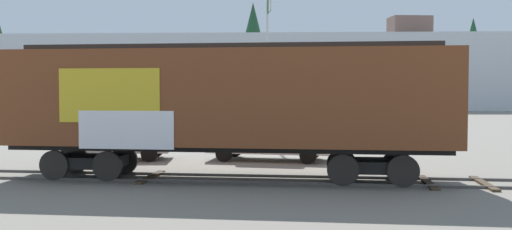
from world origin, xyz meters
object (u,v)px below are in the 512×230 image
(parked_car_white, at_px, (269,140))
(flagpole, at_px, (268,51))
(freight_car, at_px, (226,100))
(parked_car_silver, at_px, (113,139))

(parked_car_white, bearing_deg, flagpole, 91.86)
(parked_car_white, bearing_deg, freight_car, -103.83)
(freight_car, height_order, flagpole, flagpole)
(flagpole, relative_size, parked_car_silver, 1.66)
(flagpole, height_order, parked_car_silver, flagpole)
(parked_car_silver, bearing_deg, flagpole, 47.62)
(freight_car, relative_size, flagpole, 1.81)
(freight_car, bearing_deg, parked_car_white, 76.17)
(parked_car_silver, distance_m, parked_car_white, 6.24)
(flagpole, xyz_separation_m, parked_car_white, (0.21, -6.58, -3.94))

